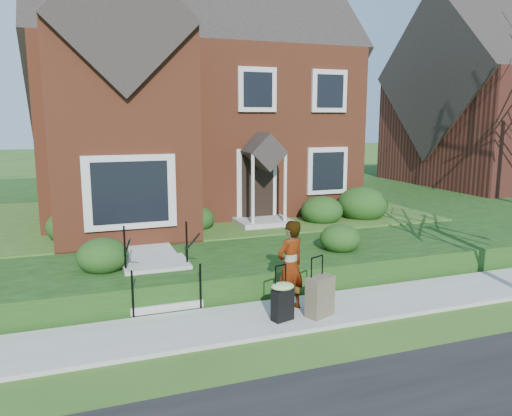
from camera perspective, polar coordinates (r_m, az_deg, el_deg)
name	(u,v)px	position (r m, az deg, el deg)	size (l,w,h in m)	color
ground	(304,315)	(9.94, 5.56, -12.05)	(120.00, 120.00, 0.00)	#2D5119
sidewalk	(305,313)	(9.93, 5.57, -11.84)	(60.00, 1.60, 0.08)	#9E9B93
terrace	(279,202)	(21.07, 2.66, 0.75)	(44.00, 20.00, 0.60)	#16330D
walkway	(140,237)	(13.73, -13.14, -3.24)	(1.20, 6.00, 0.06)	#9E9B93
main_house	(184,75)	(18.35, -8.22, 14.80)	(10.40, 10.20, 9.40)	brown
neighbour_house	(506,87)	(27.83, 26.69, 12.21)	(9.40, 8.00, 9.20)	brown
front_steps	(159,277)	(10.75, -11.02, -7.76)	(1.40, 2.02, 1.50)	#9E9B93
foundation_shrubs	(265,214)	(14.25, 1.05, -0.67)	(10.22, 4.54, 1.13)	#143810
woman	(290,265)	(9.68, 3.96, -6.57)	(0.65, 0.42, 1.77)	#999999
suitcase_black	(283,299)	(9.32, 3.06, -10.35)	(0.51, 0.46, 1.05)	black
suitcase_olive	(320,296)	(9.59, 7.33, -9.97)	(0.60, 0.48, 1.15)	brown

